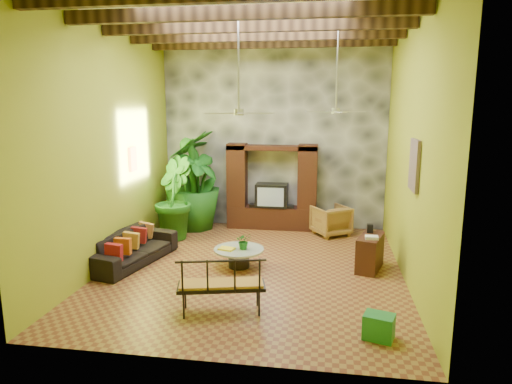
% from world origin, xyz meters
% --- Properties ---
extents(ground, '(7.00, 7.00, 0.00)m').
position_xyz_m(ground, '(0.00, 0.00, 0.00)').
color(ground, brown).
rests_on(ground, ground).
extents(ceiling, '(6.00, 7.00, 0.02)m').
position_xyz_m(ceiling, '(0.00, 0.00, 5.00)').
color(ceiling, silver).
rests_on(ceiling, back_wall).
extents(back_wall, '(6.00, 0.02, 5.00)m').
position_xyz_m(back_wall, '(0.00, 3.50, 2.50)').
color(back_wall, '#98A425').
rests_on(back_wall, ground).
extents(left_wall, '(0.02, 7.00, 5.00)m').
position_xyz_m(left_wall, '(-3.00, 0.00, 2.50)').
color(left_wall, '#98A425').
rests_on(left_wall, ground).
extents(right_wall, '(0.02, 7.00, 5.00)m').
position_xyz_m(right_wall, '(3.00, 0.00, 2.50)').
color(right_wall, '#98A425').
rests_on(right_wall, ground).
extents(stone_accent_wall, '(5.98, 0.10, 4.98)m').
position_xyz_m(stone_accent_wall, '(0.00, 3.44, 2.50)').
color(stone_accent_wall, '#3B3D43').
rests_on(stone_accent_wall, ground).
extents(ceiling_beams, '(5.95, 5.36, 0.22)m').
position_xyz_m(ceiling_beams, '(0.00, 0.00, 4.78)').
color(ceiling_beams, '#3F2914').
rests_on(ceiling_beams, ceiling).
extents(entertainment_center, '(2.40, 0.55, 2.30)m').
position_xyz_m(entertainment_center, '(0.00, 3.14, 0.97)').
color(entertainment_center, black).
rests_on(entertainment_center, ground).
extents(ceiling_fan_front, '(1.28, 1.28, 1.86)m').
position_xyz_m(ceiling_fan_front, '(-0.20, -0.40, 3.40)').
color(ceiling_fan_front, '#A4A4A8').
rests_on(ceiling_fan_front, ceiling).
extents(ceiling_fan_back, '(1.28, 1.28, 1.86)m').
position_xyz_m(ceiling_fan_back, '(1.60, 1.20, 3.40)').
color(ceiling_fan_back, '#A4A4A8').
rests_on(ceiling_fan_back, ceiling).
extents(wall_art_mask, '(0.06, 0.32, 0.55)m').
position_xyz_m(wall_art_mask, '(-2.96, 1.00, 2.10)').
color(wall_art_mask, orange).
rests_on(wall_art_mask, left_wall).
extents(wall_art_painting, '(0.06, 0.70, 0.90)m').
position_xyz_m(wall_art_painting, '(2.96, -0.60, 2.30)').
color(wall_art_painting, '#254888').
rests_on(wall_art_painting, right_wall).
extents(sofa, '(1.38, 2.42, 0.67)m').
position_xyz_m(sofa, '(-2.62, -0.06, 0.33)').
color(sofa, black).
rests_on(sofa, ground).
extents(wicker_armchair, '(1.14, 1.15, 0.77)m').
position_xyz_m(wicker_armchair, '(1.59, 2.73, 0.38)').
color(wicker_armchair, olive).
rests_on(wicker_armchair, ground).
extents(tall_plant_a, '(1.32, 1.46, 2.30)m').
position_xyz_m(tall_plant_a, '(-1.91, 2.72, 1.15)').
color(tall_plant_a, '#1C6B1C').
rests_on(tall_plant_a, ground).
extents(tall_plant_b, '(1.32, 1.42, 2.06)m').
position_xyz_m(tall_plant_b, '(-2.35, 1.86, 1.03)').
color(tall_plant_b, '#20661B').
rests_on(tall_plant_b, ground).
extents(tall_plant_c, '(1.61, 1.61, 2.66)m').
position_xyz_m(tall_plant_c, '(-2.10, 2.83, 1.33)').
color(tall_plant_c, '#1C5917').
rests_on(tall_plant_c, ground).
extents(coffee_table, '(1.04, 1.04, 0.40)m').
position_xyz_m(coffee_table, '(-0.31, 0.04, 0.26)').
color(coffee_table, black).
rests_on(coffee_table, ground).
extents(centerpiece_plant, '(0.38, 0.35, 0.35)m').
position_xyz_m(centerpiece_plant, '(-0.20, 0.04, 0.57)').
color(centerpiece_plant, '#175718').
rests_on(centerpiece_plant, coffee_table).
extents(yellow_tray, '(0.36, 0.29, 0.03)m').
position_xyz_m(yellow_tray, '(-0.54, -0.06, 0.42)').
color(yellow_tray, yellow).
rests_on(yellow_tray, coffee_table).
extents(iron_bench, '(1.48, 0.83, 0.57)m').
position_xyz_m(iron_bench, '(-0.19, -2.13, 0.54)').
color(iron_bench, black).
rests_on(iron_bench, ground).
extents(side_console, '(0.64, 0.97, 0.71)m').
position_xyz_m(side_console, '(2.37, 0.32, 0.36)').
color(side_console, '#382411').
rests_on(side_console, ground).
extents(green_bin, '(0.50, 0.43, 0.37)m').
position_xyz_m(green_bin, '(2.26, -2.53, 0.19)').
color(green_bin, '#227F28').
rests_on(green_bin, ground).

